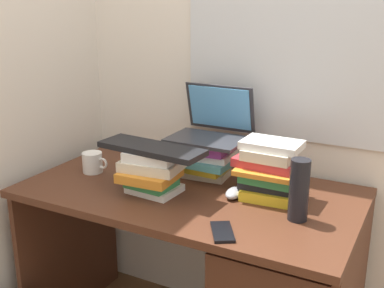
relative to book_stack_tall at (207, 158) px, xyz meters
name	(u,v)px	position (x,y,z in m)	size (l,w,h in m)	color
wall_back	(234,44)	(0.00, 0.25, 0.44)	(6.00, 0.06, 2.60)	silver
wall_left	(37,44)	(-0.75, -0.15, 0.44)	(0.05, 6.00, 2.60)	beige
book_stack_tall	(207,158)	(0.00, 0.00, 0.00)	(0.23, 0.21, 0.16)	beige
book_stack_keyboard_riser	(152,171)	(-0.12, -0.24, 0.00)	(0.24, 0.21, 0.17)	white
book_stack_side	(269,170)	(0.30, -0.08, 0.02)	(0.25, 0.19, 0.22)	yellow
laptop	(213,126)	(0.00, 0.05, 0.12)	(0.31, 0.27, 0.22)	#2D2D33
keyboard	(152,148)	(-0.12, -0.24, 0.09)	(0.42, 0.14, 0.02)	black
computer_mouse	(235,193)	(0.18, -0.14, -0.07)	(0.06, 0.10, 0.04)	#A5A8AD
mug	(93,162)	(-0.46, -0.17, -0.04)	(0.12, 0.09, 0.09)	white
water_bottle	(299,190)	(0.45, -0.21, 0.02)	(0.07, 0.07, 0.22)	black
cell_phone	(222,232)	(0.26, -0.42, -0.08)	(0.07, 0.14, 0.01)	black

